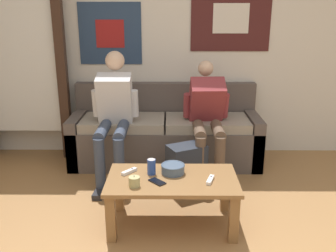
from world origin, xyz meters
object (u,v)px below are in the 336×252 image
(couch, at_px, (165,136))
(coffee_table, at_px, (172,187))
(person_seated_adult, at_px, (114,111))
(ceramic_bowl, at_px, (173,168))
(drink_can_blue, at_px, (151,167))
(game_controller_near_right, at_px, (129,171))
(person_seated_teen, at_px, (207,115))
(pillar_candle, at_px, (134,182))
(cell_phone, at_px, (157,182))
(game_controller_near_left, at_px, (210,180))
(backpack, at_px, (187,169))

(couch, relative_size, coffee_table, 2.03)
(person_seated_adult, distance_m, ceramic_bowl, 1.06)
(drink_can_blue, distance_m, game_controller_near_right, 0.19)
(game_controller_near_right, bearing_deg, couch, 77.52)
(coffee_table, xyz_separation_m, person_seated_teen, (0.35, 0.99, 0.30))
(pillar_candle, distance_m, game_controller_near_right, 0.24)
(person_seated_adult, bearing_deg, cell_phone, -65.59)
(couch, distance_m, game_controller_near_left, 1.41)
(couch, distance_m, backpack, 0.74)
(coffee_table, bearing_deg, game_controller_near_right, 164.67)
(game_controller_near_left, distance_m, cell_phone, 0.40)
(ceramic_bowl, relative_size, game_controller_near_left, 1.28)
(person_seated_teen, xyz_separation_m, pillar_candle, (-0.63, -1.13, -0.19))
(person_seated_teen, bearing_deg, coffee_table, -109.67)
(person_seated_teen, distance_m, game_controller_near_right, 1.15)
(person_seated_teen, xyz_separation_m, backpack, (-0.21, -0.39, -0.42))
(coffee_table, distance_m, game_controller_near_right, 0.36)
(person_seated_adult, height_order, game_controller_near_left, person_seated_adult)
(person_seated_adult, distance_m, drink_can_blue, 0.98)
(person_seated_adult, bearing_deg, ceramic_bowl, -55.73)
(person_seated_adult, height_order, person_seated_teen, person_seated_adult)
(backpack, height_order, game_controller_near_left, backpack)
(coffee_table, height_order, drink_can_blue, drink_can_blue)
(couch, xyz_separation_m, pillar_candle, (-0.21, -1.45, 0.14))
(person_seated_adult, xyz_separation_m, game_controller_near_right, (0.23, -0.85, -0.26))
(ceramic_bowl, height_order, game_controller_near_left, ceramic_bowl)
(couch, relative_size, game_controller_near_left, 13.81)
(backpack, bearing_deg, person_seated_teen, 61.20)
(coffee_table, relative_size, drink_can_blue, 8.09)
(person_seated_teen, distance_m, ceramic_bowl, 0.98)
(backpack, bearing_deg, person_seated_adult, 154.39)
(couch, distance_m, pillar_candle, 1.47)
(person_seated_teen, height_order, ceramic_bowl, person_seated_teen)
(person_seated_adult, bearing_deg, coffee_table, -58.61)
(person_seated_teen, relative_size, game_controller_near_left, 7.65)
(person_seated_teen, relative_size, cell_phone, 7.79)
(coffee_table, distance_m, game_controller_near_left, 0.30)
(couch, distance_m, person_seated_adult, 0.73)
(coffee_table, relative_size, game_controller_near_right, 7.65)
(game_controller_near_left, relative_size, cell_phone, 1.02)
(backpack, bearing_deg, couch, 106.70)
(backpack, distance_m, pillar_candle, 0.88)
(game_controller_near_right, bearing_deg, person_seated_teen, 52.19)
(cell_phone, bearing_deg, person_seated_adult, 114.41)
(backpack, bearing_deg, cell_phone, -110.63)
(person_seated_teen, distance_m, drink_can_blue, 1.06)
(person_seated_teen, height_order, game_controller_near_left, person_seated_teen)
(ceramic_bowl, height_order, cell_phone, ceramic_bowl)
(person_seated_adult, bearing_deg, couch, 35.90)
(backpack, height_order, ceramic_bowl, ceramic_bowl)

